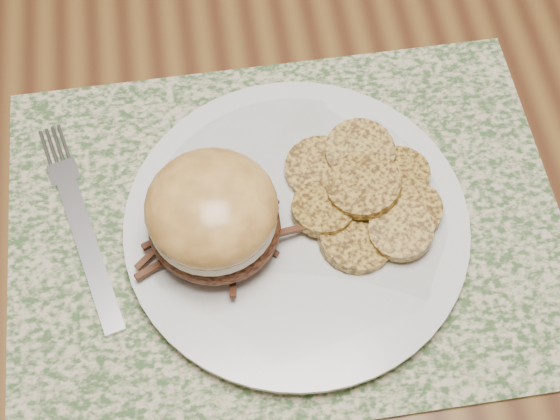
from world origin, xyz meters
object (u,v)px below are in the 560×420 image
object	(u,v)px
dinner_plate	(296,225)
pork_sandwich	(213,215)
dining_table	(315,42)
fork	(80,222)

from	to	relation	value
dinner_plate	pork_sandwich	xyz separation A→B (m)	(-0.06, -0.01, 0.05)
dining_table	fork	distance (m)	0.34
pork_sandwich	fork	bearing A→B (deg)	-174.53
dinner_plate	dining_table	bearing A→B (deg)	76.42
dining_table	pork_sandwich	distance (m)	0.33
dinner_plate	pork_sandwich	size ratio (longest dim) A/B	1.94
dining_table	pork_sandwich	bearing A→B (deg)	-115.70
dining_table	fork	xyz separation A→B (m)	(-0.24, -0.23, 0.09)
dinner_plate	fork	distance (m)	0.18
fork	pork_sandwich	bearing A→B (deg)	-32.66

